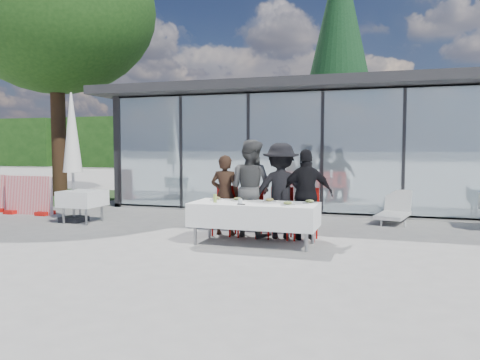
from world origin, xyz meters
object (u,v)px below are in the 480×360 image
object	(u,v)px
dining_table	(254,215)
lounger	(394,211)
market_umbrella	(72,140)
diner_chair_b	(251,209)
diner_b	(251,188)
diner_chair_d	(307,211)
conifer_tree	(339,49)
plate_extra	(288,204)
folded_eyeglasses	(241,204)
plate_b	(238,200)
juice_bottle	(215,198)
diner_c	(281,191)
deciduous_tree	(55,10)
plate_d	(310,202)
plate_a	(216,199)
diner_chair_c	(281,210)
plate_c	(270,200)
diner_a	(225,195)
diner_chair_a	(226,208)
diner_d	(307,195)
spare_table_left	(83,199)

from	to	relation	value
dining_table	lounger	size ratio (longest dim) A/B	1.58
market_umbrella	diner_chair_b	bearing A→B (deg)	-5.56
diner_chair_b	diner_b	bearing A→B (deg)	-90.00
diner_chair_b	diner_chair_d	distance (m)	1.10
diner_b	conifer_tree	size ratio (longest dim) A/B	0.18
plate_extra	folded_eyeglasses	bearing A→B (deg)	-168.61
plate_b	juice_bottle	bearing A→B (deg)	-132.99
diner_c	deciduous_tree	bearing A→B (deg)	-41.39
diner_chair_d	lounger	world-z (taller)	diner_chair_d
deciduous_tree	plate_d	bearing A→B (deg)	-29.94
plate_a	diner_c	bearing A→B (deg)	25.43
diner_chair_c	lounger	bearing A→B (deg)	51.65
plate_c	diner_chair_d	bearing A→B (deg)	42.34
diner_chair_b	folded_eyeglasses	world-z (taller)	diner_chair_b
diner_a	diner_c	world-z (taller)	diner_c
dining_table	juice_bottle	distance (m)	0.76
diner_chair_a	diner_chair_d	size ratio (longest dim) A/B	1.00
diner_d	juice_bottle	distance (m)	1.74
diner_chair_d	juice_bottle	world-z (taller)	diner_chair_d
diner_b	plate_a	bearing A→B (deg)	64.72
diner_b	plate_extra	distance (m)	1.29
plate_a	diner_chair_b	bearing A→B (deg)	47.32
dining_table	diner_chair_d	world-z (taller)	diner_chair_d
market_umbrella	plate_b	bearing A→B (deg)	-12.88
spare_table_left	deciduous_tree	size ratio (longest dim) A/B	0.09
diner_b	plate_extra	bearing A→B (deg)	154.98
diner_chair_b	juice_bottle	distance (m)	1.03
diner_a	plate_c	size ratio (longest dim) A/B	6.28
diner_c	lounger	world-z (taller)	diner_c
plate_b	diner_chair_c	bearing A→B (deg)	38.88
diner_b	diner_chair_d	bearing A→B (deg)	-159.50
diner_a	market_umbrella	distance (m)	4.10
lounger	plate_d	bearing A→B (deg)	-114.68
diner_a	diner_d	size ratio (longest dim) A/B	0.93
diner_chair_a	conifer_tree	xyz separation A→B (m)	(0.96, 12.11, 5.45)
spare_table_left	market_umbrella	xyz separation A→B (m)	(-0.28, 0.04, 1.36)
diner_chair_c	deciduous_tree	xyz separation A→B (m)	(-9.17, 5.11, 5.94)
diner_c	juice_bottle	bearing A→B (deg)	28.59
plate_extra	diner_d	bearing A→B (deg)	78.83
spare_table_left	diner_b	bearing A→B (deg)	-5.82
diner_chair_c	plate_b	world-z (taller)	diner_chair_c
juice_bottle	folded_eyeglasses	size ratio (longest dim) A/B	1.09
plate_d	diner_chair_c	bearing A→B (deg)	139.77
deciduous_tree	conifer_tree	distance (m)	11.41
juice_bottle	diner_chair_d	bearing A→B (deg)	30.85
spare_table_left	conifer_tree	world-z (taller)	conifer_tree
diner_c	diner_b	bearing A→B (deg)	-12.12
dining_table	diner_chair_c	world-z (taller)	diner_chair_c
dining_table	conifer_tree	bearing A→B (deg)	89.33
juice_bottle	market_umbrella	distance (m)	4.39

